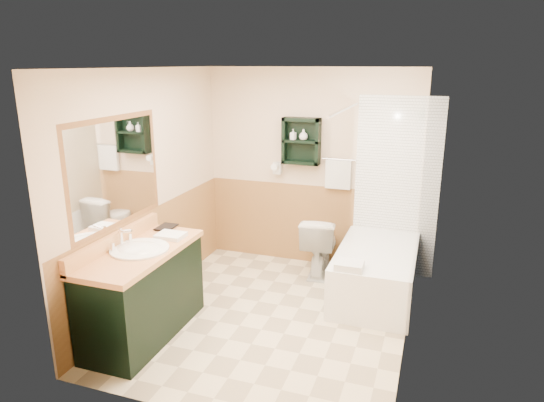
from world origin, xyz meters
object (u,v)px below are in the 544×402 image
Objects in this scene: hair_dryer at (278,168)px; soap_bottle_b at (303,136)px; bathtub at (376,272)px; toilet at (320,245)px; wall_shelf at (301,141)px; vanity_book at (158,217)px; soap_bottle_a at (293,137)px; vanity at (143,293)px.

soap_bottle_b reaches higher than hair_dryer.
bathtub is 0.81m from toilet.
bathtub is 2.08× the size of toilet.
wall_shelf reaches higher than vanity_book.
soap_bottle_a is at bearing 153.30° from bathtub.
hair_dryer is 0.18× the size of vanity.
vanity is 1.84× the size of toilet.
vanity is 2.22m from toilet.
vanity is at bearing -113.27° from wall_shelf.
soap_bottle_b is (0.33, -0.03, 0.41)m from hair_dryer.
hair_dryer is at bearing 174.78° from soap_bottle_b.
wall_shelf reaches higher than soap_bottle_a.
soap_bottle_a reaches higher than vanity.
wall_shelf is 4.31× the size of soap_bottle_b.
soap_bottle_a is (-0.41, 0.20, 1.24)m from toilet.
vanity_book is 1.82× the size of soap_bottle_a.
vanity is at bearing -113.98° from soap_bottle_b.
soap_bottle_a is at bearing 69.00° from vanity.
vanity is 0.88× the size of bathtub.
vanity_book is at bearing 105.73° from vanity.
wall_shelf is at bearing -4.76° from hair_dryer.
wall_shelf is at bearing 2.91° from soap_bottle_a.
bathtub is (1.92, 1.51, -0.15)m from vanity.
soap_bottle_b is at bearing 66.02° from vanity.
soap_bottle_a is 0.13m from soap_bottle_b.
wall_shelf is 1.25m from toilet.
soap_bottle_b is (0.92, 2.08, 1.19)m from vanity.
vanity_book reaches higher than vanity.
wall_shelf is 4.42× the size of soap_bottle_a.
wall_shelf is 2.43× the size of vanity_book.
vanity is (-0.89, -2.08, -1.13)m from wall_shelf.
soap_bottle_b is at bearing 52.61° from vanity_book.
vanity_book is (-0.76, -1.52, -0.25)m from hair_dryer.
bathtub is 6.62× the size of vanity_book.
soap_bottle_b reaches higher than vanity_book.
soap_bottle_b is (0.13, 0.00, 0.02)m from soap_bottle_a.
bathtub is 12.06× the size of soap_bottle_a.
vanity_book is at bearing -126.15° from soap_bottle_b.
vanity reaches higher than bathtub.
hair_dryer is 0.16× the size of bathtub.
soap_bottle_b is at bearing -5.22° from hair_dryer.
soap_bottle_b is at bearing -41.76° from toilet.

